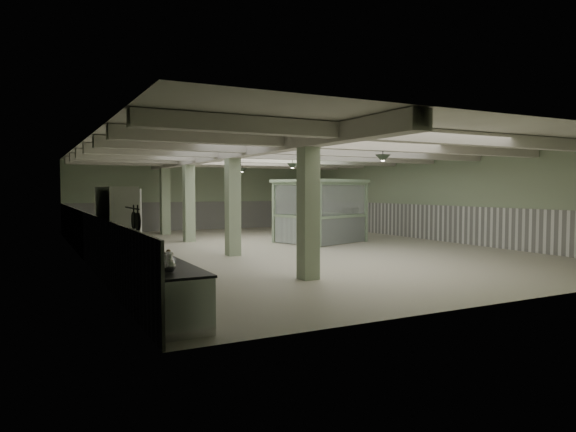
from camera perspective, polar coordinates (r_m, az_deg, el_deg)
name	(u,v)px	position (r m, az deg, el deg)	size (l,w,h in m)	color
floor	(287,248)	(18.94, -0.15, -3.61)	(20.00, 20.00, 0.00)	beige
ceiling	(287,150)	(18.87, -0.15, 7.32)	(14.00, 20.00, 0.02)	white
wall_back	(202,196)	(28.09, -9.53, 2.18)	(14.00, 0.02, 3.60)	#93A382
wall_front	(522,209)	(10.94, 24.58, 0.74)	(14.00, 0.02, 3.60)	#93A382
wall_left	(82,202)	(16.82, -21.88, 1.49)	(0.02, 20.00, 3.60)	#93A382
wall_right	(431,198)	(22.89, 15.64, 1.94)	(0.02, 20.00, 3.60)	#93A382
wainscot_left	(84,236)	(16.87, -21.73, -2.07)	(0.05, 19.90, 1.50)	white
wainscot_right	(431,222)	(22.91, 15.56, -0.69)	(0.05, 19.90, 1.50)	white
wainscot_back	(202,216)	(28.10, -9.49, 0.04)	(13.90, 0.05, 1.50)	white
girder	(222,154)	(17.85, -7.35, 6.83)	(0.45, 19.90, 0.40)	beige
beam_a	(432,137)	(12.68, 15.72, 8.50)	(13.90, 0.35, 0.32)	beige
beam_b	(369,145)	(14.61, 8.94, 7.84)	(13.90, 0.35, 0.32)	beige
beam_c	(322,151)	(16.68, 3.81, 7.26)	(13.90, 0.35, 0.32)	beige
beam_d	(287,155)	(18.86, -0.15, 6.77)	(13.90, 0.35, 0.32)	beige
beam_e	(259,159)	(21.11, -3.27, 6.36)	(13.90, 0.35, 0.32)	beige
beam_f	(236,162)	(23.41, -5.79, 6.02)	(13.90, 0.35, 0.32)	beige
beam_g	(217,164)	(25.75, -7.85, 5.73)	(13.90, 0.35, 0.32)	beige
column_a	(308,205)	(12.36, 2.27, 1.24)	(0.42, 0.42, 3.60)	#A2B692
column_b	(233,201)	(16.88, -6.16, 1.69)	(0.42, 0.42, 3.60)	#A2B692
column_c	(189,198)	(21.62, -10.96, 1.94)	(0.42, 0.42, 3.60)	#A2B692
column_d	(165,197)	(25.48, -13.51, 2.06)	(0.42, 0.42, 3.60)	#A2B692
hook_rail	(132,208)	(9.29, -16.96, 0.84)	(0.02, 0.02, 1.20)	black
pendant_front	(383,158)	(14.88, 10.49, 6.30)	(0.44, 0.44, 0.22)	#2B3729
pendant_mid	(292,166)	(19.51, 0.49, 5.56)	(0.44, 0.44, 0.22)	#2B3729
pendant_back	(242,170)	(24.04, -5.11, 5.06)	(0.44, 0.44, 0.22)	#2B3729
prep_counter	(148,280)	(10.10, -15.26, -6.91)	(0.91, 5.20, 0.91)	silver
pitcher_near	(169,264)	(8.05, -13.06, -5.17)	(0.20, 0.23, 0.29)	silver
pitcher_far	(169,261)	(8.31, -13.11, -4.93)	(0.20, 0.23, 0.29)	silver
veg_colander	(163,257)	(9.15, -13.69, -4.49)	(0.44, 0.44, 0.20)	#424248
orange_bowl	(144,251)	(10.62, -15.71, -3.78)	(0.26, 0.26, 0.09)	#B2B2B7
skillet_near	(138,222)	(9.07, -16.34, -0.59)	(0.30, 0.30, 0.04)	black
skillet_far	(134,220)	(9.43, -16.76, -0.47)	(0.29, 0.29, 0.04)	black
walkin_cooler	(117,233)	(12.93, -18.47, -1.77)	(1.02, 2.48, 2.28)	silver
guard_booth	(320,200)	(21.09, 3.61, 1.80)	(3.87, 3.56, 2.57)	#8DA786
filing_cabinet	(350,224)	(22.33, 6.91, -0.85)	(0.45, 0.64, 1.38)	#636655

